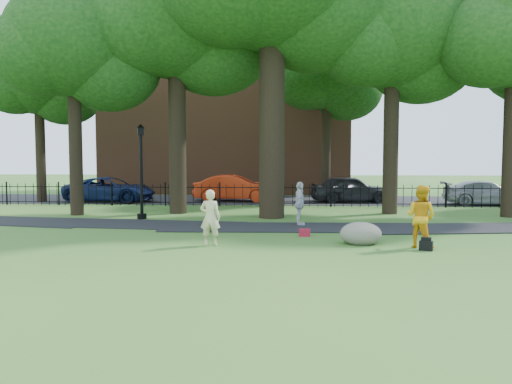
# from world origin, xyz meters

# --- Properties ---
(ground) EXTENTS (120.00, 120.00, 0.00)m
(ground) POSITION_xyz_m (0.00, 0.00, 0.00)
(ground) COLOR #2B5B20
(ground) RESTS_ON ground
(footpath) EXTENTS (36.07, 3.85, 0.03)m
(footpath) POSITION_xyz_m (1.00, 3.90, 0.00)
(footpath) COLOR black
(footpath) RESTS_ON ground
(street) EXTENTS (80.00, 7.00, 0.02)m
(street) POSITION_xyz_m (0.00, 16.00, 0.00)
(street) COLOR black
(street) RESTS_ON ground
(iron_fence) EXTENTS (44.00, 0.04, 1.20)m
(iron_fence) POSITION_xyz_m (0.00, 12.00, 0.60)
(iron_fence) COLOR black
(iron_fence) RESTS_ON ground
(brick_building) EXTENTS (18.00, 8.00, 12.00)m
(brick_building) POSITION_xyz_m (-4.00, 24.00, 6.00)
(brick_building) COLOR brown
(brick_building) RESTS_ON ground
(tree_row) EXTENTS (26.82, 7.96, 12.42)m
(tree_row) POSITION_xyz_m (0.52, 8.40, 8.15)
(tree_row) COLOR black
(tree_row) RESTS_ON ground
(woman) EXTENTS (0.63, 0.43, 1.69)m
(woman) POSITION_xyz_m (-1.60, -0.01, 0.85)
(woman) COLOR beige
(woman) RESTS_ON ground
(man) EXTENTS (1.13, 1.12, 1.84)m
(man) POSITION_xyz_m (4.62, 0.03, 0.92)
(man) COLOR orange
(man) RESTS_ON ground
(pedestrian) EXTENTS (0.45, 1.02, 1.71)m
(pedestrian) POSITION_xyz_m (1.17, 4.53, 0.85)
(pedestrian) COLOR silver
(pedestrian) RESTS_ON ground
(boulder) EXTENTS (1.40, 1.13, 0.74)m
(boulder) POSITION_xyz_m (2.96, 0.52, 0.37)
(boulder) COLOR slate
(boulder) RESTS_ON ground
(lamppost) EXTENTS (0.40, 0.40, 4.07)m
(lamppost) POSITION_xyz_m (-5.58, 6.23, 2.00)
(lamppost) COLOR black
(lamppost) RESTS_ON ground
(backpack) EXTENTS (0.42, 0.35, 0.27)m
(backpack) POSITION_xyz_m (4.67, -0.42, 0.14)
(backpack) COLOR black
(backpack) RESTS_ON ground
(red_bag) EXTENTS (0.39, 0.27, 0.25)m
(red_bag) POSITION_xyz_m (1.29, 1.89, 0.13)
(red_bag) COLOR maroon
(red_bag) RESTS_ON ground
(red_sedan) EXTENTS (4.87, 1.73, 1.60)m
(red_sedan) POSITION_xyz_m (-2.52, 14.99, 0.80)
(red_sedan) COLOR #B6290E
(red_sedan) RESTS_ON ground
(navy_van) EXTENTS (5.44, 2.80, 1.47)m
(navy_van) POSITION_xyz_m (-9.83, 14.05, 0.73)
(navy_van) COLOR #0D1943
(navy_van) RESTS_ON ground
(grey_car) EXTENTS (4.84, 2.46, 1.58)m
(grey_car) POSITION_xyz_m (4.37, 14.88, 0.79)
(grey_car) COLOR black
(grey_car) RESTS_ON ground
(silver_car) EXTENTS (4.74, 2.20, 1.34)m
(silver_car) POSITION_xyz_m (11.64, 13.50, 0.67)
(silver_car) COLOR gray
(silver_car) RESTS_ON ground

